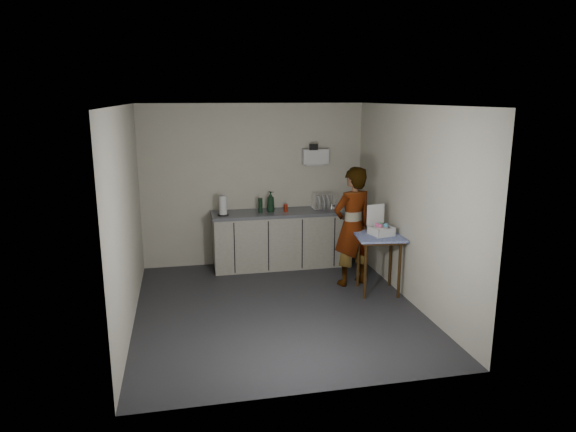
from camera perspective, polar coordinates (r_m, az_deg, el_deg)
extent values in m
plane|color=#2B2B30|center=(6.81, -1.22, -10.21)|extent=(4.00, 4.00, 0.00)
cube|color=beige|center=(8.34, -3.79, 3.45)|extent=(3.60, 0.02, 2.60)
cube|color=beige|center=(6.95, 13.39, 1.17)|extent=(0.02, 4.00, 2.60)
cube|color=beige|center=(6.34, -17.40, -0.23)|extent=(0.02, 4.00, 2.60)
cube|color=silver|center=(6.25, -1.34, 12.18)|extent=(3.60, 4.00, 0.01)
cube|color=black|center=(8.43, -0.68, -5.25)|extent=(2.20, 0.52, 0.08)
cube|color=#AEAA9A|center=(8.31, -0.69, -2.70)|extent=(2.20, 0.58, 0.86)
cube|color=#4E5059|center=(8.20, -0.70, 0.36)|extent=(2.24, 0.62, 0.05)
cube|color=black|center=(7.93, -5.97, -3.57)|extent=(0.02, 0.01, 0.80)
cube|color=black|center=(7.99, -2.19, -3.36)|extent=(0.02, 0.01, 0.80)
cube|color=black|center=(8.10, 1.59, -3.14)|extent=(0.01, 0.01, 0.80)
cube|color=black|center=(8.23, 5.19, -2.92)|extent=(0.02, 0.01, 0.80)
cube|color=white|center=(8.40, 3.04, 6.64)|extent=(0.42, 0.16, 0.24)
cube|color=white|center=(8.47, 2.94, 5.73)|extent=(0.30, 0.06, 0.04)
cube|color=black|center=(8.29, 2.87, 7.66)|extent=(0.14, 0.02, 0.10)
cylinder|color=#351E0C|center=(7.06, 8.58, -6.17)|extent=(0.04, 0.04, 0.76)
cylinder|color=#351E0C|center=(7.18, 12.27, -6.02)|extent=(0.04, 0.04, 0.76)
cylinder|color=#351E0C|center=(7.50, 7.81, -5.00)|extent=(0.04, 0.04, 0.76)
cylinder|color=#351E0C|center=(7.61, 11.29, -4.87)|extent=(0.04, 0.04, 0.76)
cube|color=#351E0C|center=(7.22, 10.11, -2.49)|extent=(0.63, 0.63, 0.04)
cube|color=#1C36A8|center=(7.21, 10.12, -2.24)|extent=(0.72, 0.72, 0.03)
imported|color=#B2A593|center=(7.45, 7.18, -1.18)|extent=(0.73, 0.59, 1.74)
imported|color=black|center=(8.14, -1.95, 1.61)|extent=(0.18, 0.18, 0.33)
cylinder|color=#B62812|center=(8.16, -0.25, 0.90)|extent=(0.06, 0.06, 0.12)
cylinder|color=black|center=(8.09, -3.09, 1.20)|extent=(0.07, 0.07, 0.23)
cylinder|color=black|center=(7.98, -7.20, 0.15)|extent=(0.17, 0.17, 0.02)
cylinder|color=white|center=(7.95, -7.24, 1.22)|extent=(0.12, 0.12, 0.29)
cube|color=white|center=(8.40, 4.00, 0.88)|extent=(0.38, 0.28, 0.02)
cylinder|color=white|center=(8.22, 3.11, 1.55)|extent=(0.01, 0.01, 0.24)
cylinder|color=white|center=(8.31, 5.37, 1.65)|extent=(0.01, 0.01, 0.24)
cylinder|color=white|center=(8.45, 2.68, 1.88)|extent=(0.01, 0.01, 0.24)
cylinder|color=white|center=(8.54, 4.88, 1.97)|extent=(0.01, 0.01, 0.24)
cylinder|color=white|center=(8.36, 3.39, 1.61)|extent=(0.05, 0.21, 0.21)
cylinder|color=white|center=(8.38, 3.89, 1.63)|extent=(0.05, 0.21, 0.21)
cylinder|color=white|center=(8.40, 4.38, 1.65)|extent=(0.05, 0.21, 0.21)
cube|color=white|center=(7.24, 10.30, -2.01)|extent=(0.35, 0.35, 0.01)
cube|color=white|center=(7.12, 10.97, -1.82)|extent=(0.28, 0.08, 0.11)
cube|color=white|center=(7.34, 9.69, -1.32)|extent=(0.28, 0.08, 0.11)
cube|color=white|center=(7.15, 9.42, -1.69)|extent=(0.08, 0.28, 0.11)
cube|color=white|center=(7.31, 11.20, -1.44)|extent=(0.08, 0.28, 0.11)
cube|color=white|center=(7.30, 9.71, 0.19)|extent=(0.28, 0.08, 0.29)
cylinder|color=silver|center=(7.23, 10.32, -1.56)|extent=(0.19, 0.19, 0.11)
sphere|color=#FF5DAB|center=(7.16, 10.19, -1.11)|extent=(0.06, 0.06, 0.06)
sphere|color=#51AEDE|center=(7.21, 10.83, -1.04)|extent=(0.06, 0.06, 0.06)
sphere|color=#5FE87D|center=(7.25, 10.12, -0.93)|extent=(0.06, 0.06, 0.06)
sphere|color=#FF5DAB|center=(7.22, 9.87, -0.97)|extent=(0.06, 0.06, 0.06)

